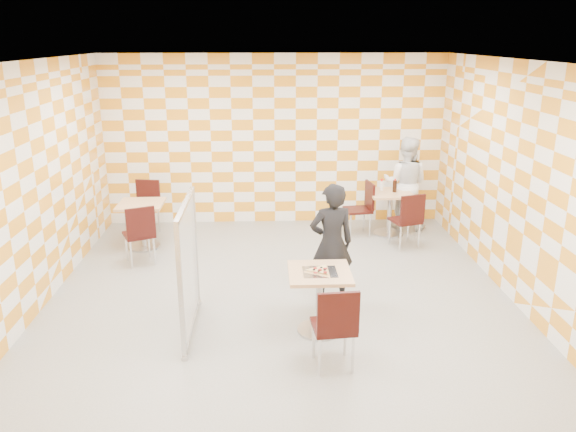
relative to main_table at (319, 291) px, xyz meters
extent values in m
plane|color=#989892|center=(-0.42, 0.61, -0.51)|extent=(7.00, 7.00, 0.00)
plane|color=white|center=(-0.42, 0.61, 2.49)|extent=(7.00, 7.00, 0.00)
plane|color=white|center=(-0.42, 4.11, 0.99)|extent=(6.00, 0.00, 6.00)
plane|color=white|center=(-3.42, 0.61, 0.99)|extent=(0.00, 7.00, 7.00)
plane|color=white|center=(2.58, 0.61, 0.99)|extent=(0.00, 7.00, 7.00)
cube|color=tan|center=(0.00, 0.00, 0.22)|extent=(0.70, 0.70, 0.04)
cylinder|color=#A5A5AA|center=(0.00, 0.00, -0.14)|extent=(0.08, 0.08, 0.70)
cylinder|color=#A5A5AA|center=(0.00, 0.00, -0.49)|extent=(0.50, 0.50, 0.03)
cube|color=tan|center=(1.53, 3.31, 0.22)|extent=(0.70, 0.70, 0.04)
cylinder|color=#A5A5AA|center=(1.53, 3.31, -0.14)|extent=(0.08, 0.08, 0.70)
cylinder|color=#A5A5AA|center=(1.53, 3.31, -0.49)|extent=(0.50, 0.50, 0.03)
cube|color=tan|center=(-2.57, 2.83, 0.22)|extent=(0.70, 0.70, 0.04)
cylinder|color=#A5A5AA|center=(-2.57, 2.83, -0.14)|extent=(0.08, 0.08, 0.70)
cylinder|color=#A5A5AA|center=(-2.57, 2.83, -0.49)|extent=(0.50, 0.50, 0.03)
cube|color=black|center=(0.08, -0.72, -0.06)|extent=(0.46, 0.46, 0.04)
cube|color=black|center=(0.09, -0.92, 0.19)|extent=(0.42, 0.08, 0.45)
cylinder|color=silver|center=(0.23, -0.53, -0.29)|extent=(0.03, 0.03, 0.43)
cylinder|color=silver|center=(-0.11, -0.56, -0.29)|extent=(0.03, 0.03, 0.43)
cylinder|color=silver|center=(0.26, -0.87, -0.29)|extent=(0.03, 0.03, 0.43)
cylinder|color=silver|center=(-0.08, -0.90, -0.29)|extent=(0.03, 0.03, 0.43)
cube|color=black|center=(1.64, 2.67, -0.06)|extent=(0.52, 0.52, 0.04)
cube|color=black|center=(1.70, 2.48, 0.19)|extent=(0.41, 0.16, 0.45)
cylinder|color=silver|center=(1.75, 2.89, -0.29)|extent=(0.03, 0.03, 0.43)
cylinder|color=silver|center=(1.43, 2.79, -0.29)|extent=(0.03, 0.03, 0.43)
cylinder|color=silver|center=(1.85, 2.56, -0.29)|extent=(0.03, 0.03, 0.43)
cylinder|color=silver|center=(1.53, 2.46, -0.29)|extent=(0.03, 0.03, 0.43)
cube|color=black|center=(0.97, 3.28, -0.06)|extent=(0.47, 0.47, 0.04)
cube|color=black|center=(1.17, 3.30, 0.19)|extent=(0.10, 0.42, 0.45)
cylinder|color=silver|center=(0.78, 3.42, -0.29)|extent=(0.03, 0.03, 0.43)
cylinder|color=silver|center=(0.83, 3.08, -0.29)|extent=(0.03, 0.03, 0.43)
cylinder|color=silver|center=(1.12, 3.47, -0.29)|extent=(0.03, 0.03, 0.43)
cylinder|color=silver|center=(1.16, 3.13, -0.29)|extent=(0.03, 0.03, 0.43)
cube|color=black|center=(-2.49, 2.17, -0.06)|extent=(0.56, 0.56, 0.04)
cube|color=black|center=(-2.41, 1.99, 0.19)|extent=(0.40, 0.21, 0.45)
cylinder|color=silver|center=(-2.40, 2.40, -0.29)|extent=(0.03, 0.03, 0.43)
cylinder|color=silver|center=(-2.71, 2.26, -0.29)|extent=(0.03, 0.03, 0.43)
cylinder|color=silver|center=(-2.26, 2.09, -0.29)|extent=(0.03, 0.03, 0.43)
cylinder|color=silver|center=(-2.57, 1.95, -0.29)|extent=(0.03, 0.03, 0.43)
cube|color=black|center=(-2.65, 3.45, -0.06)|extent=(0.49, 0.49, 0.04)
cube|color=black|center=(-2.62, 3.65, 0.19)|extent=(0.42, 0.11, 0.45)
cylinder|color=silver|center=(-2.85, 3.32, -0.29)|extent=(0.03, 0.03, 0.43)
cylinder|color=silver|center=(-2.52, 3.26, -0.29)|extent=(0.03, 0.03, 0.43)
cylinder|color=silver|center=(-2.79, 3.65, -0.29)|extent=(0.03, 0.03, 0.43)
cylinder|color=silver|center=(-2.46, 3.59, -0.29)|extent=(0.03, 0.03, 0.43)
cube|color=white|center=(-1.47, 0.10, 0.29)|extent=(0.02, 1.30, 1.40)
cube|color=#B2B2B7|center=(-1.47, 0.10, 1.01)|extent=(0.05, 1.30, 0.05)
cube|color=#B2B2B7|center=(-1.47, 0.10, -0.43)|extent=(0.05, 1.30, 0.05)
cube|color=#B2B2B7|center=(-1.47, -0.55, 0.29)|extent=(0.05, 0.05, 1.50)
cylinder|color=#B2B2B7|center=(-1.47, -0.55, -0.48)|extent=(0.08, 0.08, 0.05)
cube|color=#B2B2B7|center=(-1.47, 0.75, 0.29)|extent=(0.05, 0.05, 1.50)
cylinder|color=#B2B2B7|center=(-1.47, 0.75, -0.48)|extent=(0.08, 0.08, 0.05)
imported|color=black|center=(0.23, 0.80, 0.27)|extent=(0.62, 0.46, 1.56)
imported|color=white|center=(1.86, 3.66, 0.30)|extent=(0.96, 0.86, 1.63)
cube|color=silver|center=(0.00, -0.02, 0.24)|extent=(0.38, 0.34, 0.01)
cone|color=tan|center=(0.00, -0.02, 0.26)|extent=(0.40, 0.40, 0.02)
cone|color=#F2D88C|center=(0.00, 0.00, 0.27)|extent=(0.33, 0.33, 0.01)
cylinder|color=maroon|center=(-0.06, -0.12, 0.28)|extent=(0.04, 0.04, 0.01)
cylinder|color=maroon|center=(0.05, -0.11, 0.28)|extent=(0.04, 0.04, 0.01)
cylinder|color=maroon|center=(0.00, -0.04, 0.28)|extent=(0.04, 0.04, 0.01)
cylinder|color=maroon|center=(-0.05, 0.01, 0.28)|extent=(0.04, 0.04, 0.01)
cylinder|color=maroon|center=(0.06, -0.01, 0.28)|extent=(0.04, 0.04, 0.01)
torus|color=black|center=(0.05, -0.05, 0.28)|extent=(0.03, 0.03, 0.01)
torus|color=black|center=(-0.02, -0.08, 0.28)|extent=(0.03, 0.03, 0.01)
torus|color=black|center=(0.02, 0.02, 0.28)|extent=(0.03, 0.03, 0.01)
torus|color=black|center=(-0.07, -0.04, 0.28)|extent=(0.03, 0.03, 0.01)
cylinder|color=white|center=(1.39, 3.43, 0.32)|extent=(0.06, 0.06, 0.16)
cylinder|color=red|center=(1.39, 3.43, 0.42)|extent=(0.04, 0.04, 0.04)
cylinder|color=black|center=(1.59, 3.31, 0.34)|extent=(0.07, 0.07, 0.20)
cylinder|color=red|center=(1.59, 3.31, 0.46)|extent=(0.03, 0.03, 0.03)
camera|label=1|loc=(-0.60, -5.78, 2.75)|focal=35.00mm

